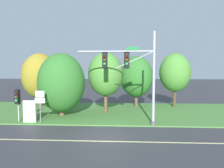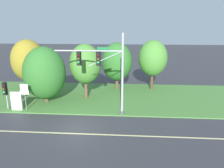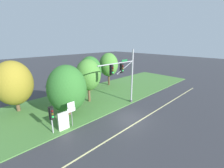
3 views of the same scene
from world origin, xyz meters
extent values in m
plane|color=#333338|center=(0.00, 0.00, 0.00)|extent=(160.00, 160.00, 0.00)
cube|color=beige|center=(0.00, -1.20, 0.00)|extent=(36.00, 0.16, 0.01)
cube|color=#477A38|center=(0.00, 8.25, 0.05)|extent=(48.00, 11.50, 0.10)
cylinder|color=#9EA0A5|center=(3.86, 2.89, 3.96)|extent=(0.22, 0.22, 7.72)
cylinder|color=#4C4C51|center=(3.86, 2.89, 0.25)|extent=(0.40, 0.40, 0.30)
cylinder|color=#9EA0A5|center=(0.71, 2.89, 6.20)|extent=(6.29, 0.14, 0.14)
cylinder|color=#9EA0A5|center=(2.28, 2.89, 5.50)|extent=(3.18, 0.08, 1.47)
cube|color=black|center=(1.63, 2.89, 5.47)|extent=(0.34, 0.28, 1.22)
cube|color=black|center=(1.63, 3.05, 5.47)|extent=(0.46, 0.04, 1.34)
sphere|color=#4C0C0C|center=(1.63, 2.71, 5.77)|extent=(0.22, 0.22, 0.22)
sphere|color=#51420C|center=(1.63, 2.71, 5.47)|extent=(0.22, 0.22, 0.22)
sphere|color=green|center=(1.63, 2.71, 5.17)|extent=(0.22, 0.22, 0.22)
cube|color=black|center=(-0.20, 2.89, 5.47)|extent=(0.34, 0.28, 1.22)
cube|color=black|center=(-0.20, 3.05, 5.47)|extent=(0.46, 0.04, 1.34)
sphere|color=#4C0C0C|center=(-0.20, 2.71, 5.77)|extent=(0.22, 0.22, 0.22)
sphere|color=#51420C|center=(-0.20, 2.71, 5.47)|extent=(0.22, 0.22, 0.22)
sphere|color=green|center=(-0.20, 2.71, 5.17)|extent=(0.22, 0.22, 0.22)
cube|color=#196B33|center=(2.08, 2.84, 6.42)|extent=(1.10, 0.04, 0.28)
cylinder|color=#9EA0A5|center=(-7.91, 3.34, 1.49)|extent=(0.12, 0.12, 2.78)
cube|color=black|center=(-7.91, 3.14, 2.32)|extent=(0.34, 0.28, 1.22)
cube|color=black|center=(-7.91, 3.30, 2.32)|extent=(0.46, 0.04, 1.34)
sphere|color=#4C0C0C|center=(-7.91, 2.96, 2.62)|extent=(0.22, 0.22, 0.22)
sphere|color=#51420C|center=(-7.91, 2.96, 2.32)|extent=(0.22, 0.22, 0.22)
sphere|color=green|center=(-7.91, 2.96, 2.02)|extent=(0.22, 0.22, 0.22)
cylinder|color=slate|center=(-5.87, 3.15, 1.50)|extent=(0.08, 0.08, 2.80)
cube|color=white|center=(-5.87, 3.12, 2.57)|extent=(0.79, 0.03, 0.56)
cube|color=white|center=(-5.87, 3.12, 2.01)|extent=(0.90, 0.03, 0.44)
cylinder|color=brown|center=(-9.02, 11.30, 1.36)|extent=(0.45, 0.45, 2.53)
ellipsoid|color=olive|center=(-9.02, 11.30, 3.86)|extent=(4.47, 4.47, 5.59)
cylinder|color=brown|center=(-4.75, 5.85, 1.11)|extent=(0.46, 0.46, 2.03)
ellipsoid|color=#2D6B28|center=(-4.75, 5.85, 3.40)|extent=(4.61, 4.61, 5.77)
cylinder|color=brown|center=(-0.52, 7.42, 1.64)|extent=(0.36, 0.36, 3.08)
ellipsoid|color=#478433|center=(-0.52, 7.42, 4.18)|extent=(3.62, 3.62, 4.53)
cylinder|color=brown|center=(2.91, 11.59, 1.39)|extent=(0.40, 0.40, 2.58)
ellipsoid|color=#2D6B28|center=(2.91, 11.59, 3.78)|extent=(4.02, 4.02, 5.02)
cylinder|color=#4C3823|center=(7.58, 11.74, 1.68)|extent=(0.37, 0.37, 3.15)
ellipsoid|color=#478433|center=(7.58, 11.74, 4.28)|extent=(3.74, 3.74, 4.68)
cube|color=silver|center=(-6.82, 3.18, 1.05)|extent=(1.10, 0.24, 1.90)
cube|color=#4C4C51|center=(-7.22, 3.18, 0.15)|extent=(0.10, 0.20, 0.10)
cube|color=#4C4C51|center=(-6.42, 3.18, 0.15)|extent=(0.10, 0.20, 0.10)
camera|label=1|loc=(1.44, -15.22, 4.83)|focal=35.00mm
camera|label=2|loc=(4.34, -16.87, 8.54)|focal=35.00mm
camera|label=3|loc=(-12.77, -9.98, 8.95)|focal=24.00mm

